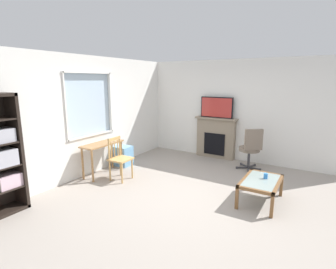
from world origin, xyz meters
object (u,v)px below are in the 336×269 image
(office_chair, at_px, (251,147))
(sippy_cup, at_px, (266,176))
(wooden_chair, at_px, (119,158))
(tv, at_px, (217,107))
(coffee_table, at_px, (261,183))
(fireplace, at_px, (216,138))
(desk_under_window, at_px, (102,149))
(plastic_drawer_unit, at_px, (123,156))

(office_chair, bearing_deg, sippy_cup, -156.83)
(wooden_chair, height_order, tv, tv)
(office_chair, bearing_deg, coffee_table, -159.74)
(coffee_table, bearing_deg, fireplace, 38.09)
(fireplace, bearing_deg, wooden_chair, 156.15)
(tv, distance_m, coffee_table, 2.86)
(wooden_chair, bearing_deg, desk_under_window, 86.96)
(desk_under_window, relative_size, sippy_cup, 11.01)
(desk_under_window, relative_size, wooden_chair, 1.10)
(tv, xyz_separation_m, office_chair, (-0.51, -1.07, -0.82))
(desk_under_window, relative_size, plastic_drawer_unit, 2.05)
(plastic_drawer_unit, bearing_deg, office_chair, -64.73)
(plastic_drawer_unit, distance_m, office_chair, 3.08)
(plastic_drawer_unit, height_order, coffee_table, plastic_drawer_unit)
(wooden_chair, relative_size, coffee_table, 0.94)
(fireplace, distance_m, sippy_cup, 2.64)
(fireplace, height_order, coffee_table, fireplace)
(plastic_drawer_unit, relative_size, sippy_cup, 5.36)
(wooden_chair, bearing_deg, office_chair, -47.10)
(desk_under_window, distance_m, office_chair, 3.40)
(wooden_chair, height_order, plastic_drawer_unit, wooden_chair)
(fireplace, bearing_deg, sippy_cup, -139.65)
(coffee_table, bearing_deg, tv, 38.33)
(sippy_cup, bearing_deg, desk_under_window, 99.20)
(plastic_drawer_unit, distance_m, coffee_table, 3.38)
(wooden_chair, bearing_deg, fireplace, -23.85)
(fireplace, height_order, office_chair, fireplace)
(wooden_chair, distance_m, sippy_cup, 2.90)
(plastic_drawer_unit, relative_size, tv, 0.55)
(desk_under_window, xyz_separation_m, tv, (2.53, -1.65, 0.78))
(plastic_drawer_unit, bearing_deg, sippy_cup, -92.90)
(office_chair, bearing_deg, desk_under_window, 126.64)
(office_chair, xyz_separation_m, sippy_cup, (-1.48, -0.63, -0.10))
(tv, bearing_deg, fireplace, 0.00)
(tv, height_order, coffee_table, tv)
(wooden_chair, distance_m, plastic_drawer_unit, 0.96)
(plastic_drawer_unit, height_order, tv, tv)
(wooden_chair, xyz_separation_m, office_chair, (2.05, -2.21, 0.09))
(plastic_drawer_unit, xyz_separation_m, sippy_cup, (-0.17, -3.41, 0.21))
(tv, relative_size, coffee_table, 0.92)
(office_chair, bearing_deg, tv, 64.69)
(fireplace, distance_m, tv, 0.82)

